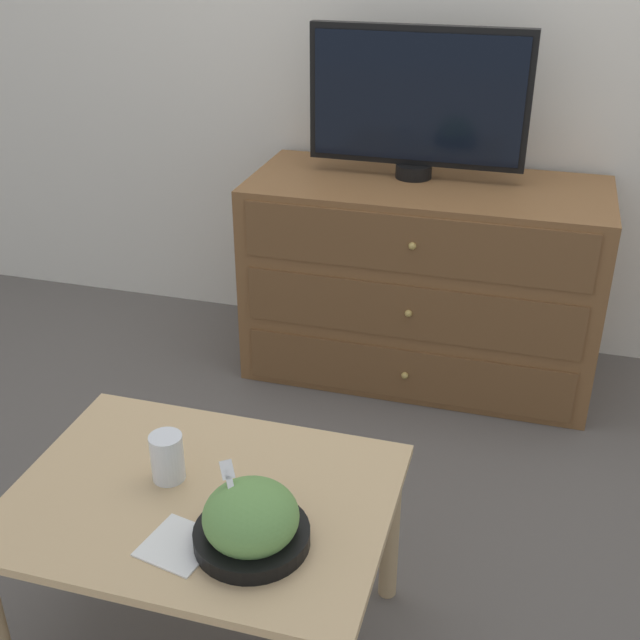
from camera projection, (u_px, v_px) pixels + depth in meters
name	position (u px, v px, depth m)	size (l,w,h in m)	color
ground_plane	(425.00, 330.00, 3.20)	(12.00, 12.00, 0.00)	#56514C
dresser	(422.00, 280.00, 2.79)	(1.18, 0.53, 0.70)	brown
tv	(418.00, 100.00, 2.57)	(0.71, 0.12, 0.48)	black
coffee_table	(203.00, 519.00, 1.69)	(0.79, 0.58, 0.43)	tan
takeout_bowl	(251.00, 522.00, 1.51)	(0.22, 0.22, 0.16)	black
drink_cup	(168.00, 460.00, 1.69)	(0.07, 0.07, 0.11)	beige
napkin	(179.00, 545.00, 1.52)	(0.15, 0.15, 0.00)	white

